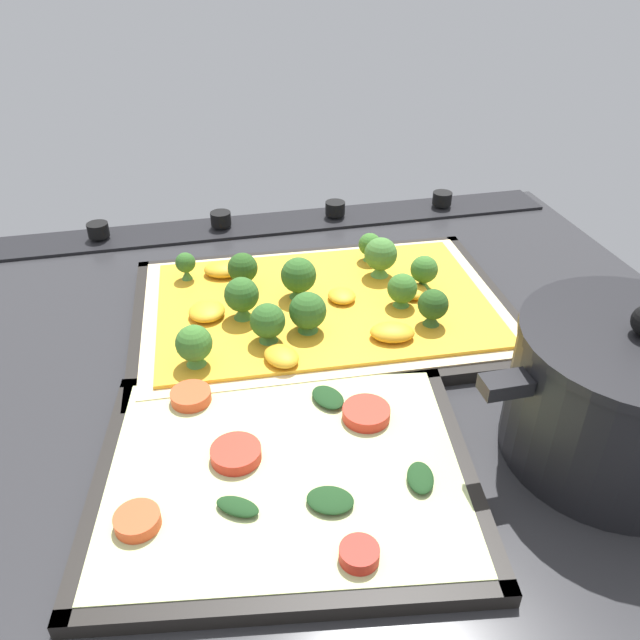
# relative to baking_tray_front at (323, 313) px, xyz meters

# --- Properties ---
(ground_plane) EXTENTS (0.81, 0.73, 0.03)m
(ground_plane) POSITION_rel_baking_tray_front_xyz_m (0.01, 0.08, -0.02)
(ground_plane) COLOR #28282B
(stove_control_panel) EXTENTS (0.78, 0.07, 0.03)m
(stove_control_panel) POSITION_rel_baking_tray_front_xyz_m (0.01, -0.25, 0.00)
(stove_control_panel) COLOR black
(stove_control_panel) RESTS_ON ground_plane
(baking_tray_front) EXTENTS (0.42, 0.30, 0.01)m
(baking_tray_front) POSITION_rel_baking_tray_front_xyz_m (0.00, 0.00, 0.00)
(baking_tray_front) COLOR black
(baking_tray_front) RESTS_ON ground_plane
(broccoli_pizza) EXTENTS (0.39, 0.27, 0.06)m
(broccoli_pizza) POSITION_rel_baking_tray_front_xyz_m (0.00, 0.00, 0.02)
(broccoli_pizza) COLOR beige
(broccoli_pizza) RESTS_ON baking_tray_front
(baking_tray_back) EXTENTS (0.32, 0.28, 0.01)m
(baking_tray_back) POSITION_rel_baking_tray_front_xyz_m (0.08, 0.22, 0.00)
(baking_tray_back) COLOR black
(baking_tray_back) RESTS_ON ground_plane
(veggie_pizza_back) EXTENTS (0.30, 0.25, 0.02)m
(veggie_pizza_back) POSITION_rel_baking_tray_front_xyz_m (0.08, 0.22, 0.01)
(veggie_pizza_back) COLOR #BAC682
(veggie_pizza_back) RESTS_ON baking_tray_back
(cooking_pot) EXTENTS (0.24, 0.18, 0.14)m
(cooking_pot) POSITION_rel_baking_tray_front_xyz_m (-0.18, 0.25, 0.05)
(cooking_pot) COLOR black
(cooking_pot) RESTS_ON ground_plane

